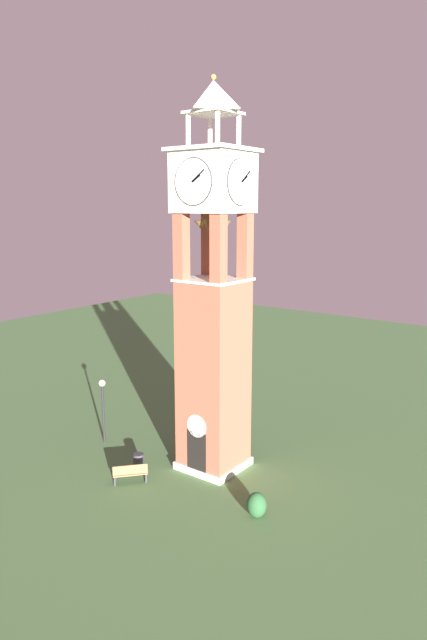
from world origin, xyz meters
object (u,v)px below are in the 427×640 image
Objects in this scene: park_bench at (130,473)px; trash_bin at (139,461)px; lamp_post at (103,399)px; clock_tower at (213,312)px.

park_bench is 1.86× the size of trash_bin.
lamp_post is (-4.44, 2.45, 2.00)m from park_bench.
clock_tower is 12.24× the size of park_bench.
clock_tower is at bearing 10.76° from lamp_post.
park_bench is at bearing -61.55° from trash_bin.
park_bench is (-2.08, -3.69, -7.30)m from clock_tower.
clock_tower is at bearing 60.62° from park_bench.
clock_tower reaches higher than trash_bin.
clock_tower is 22.79× the size of trash_bin.
clock_tower is 8.25m from trash_bin.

